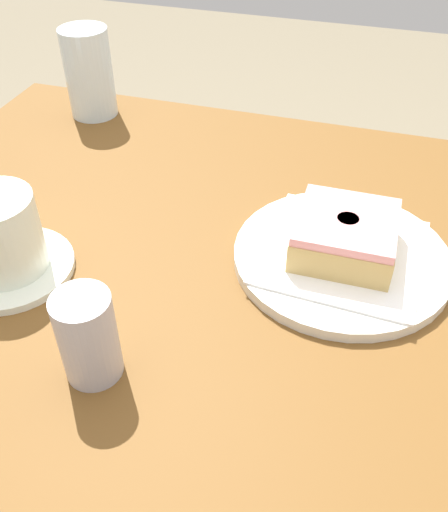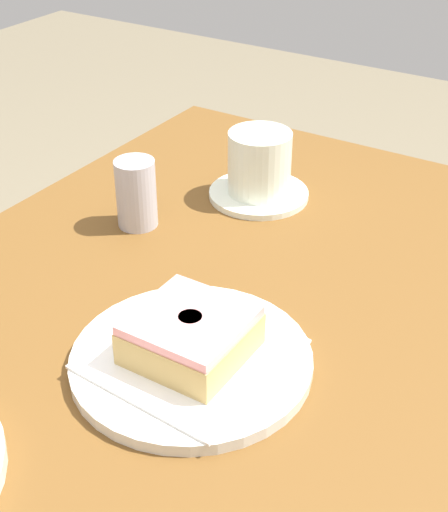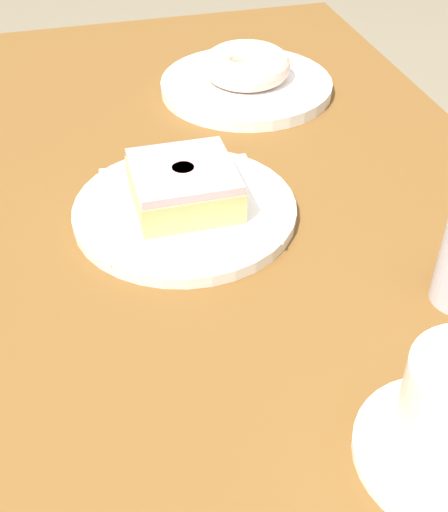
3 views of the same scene
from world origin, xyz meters
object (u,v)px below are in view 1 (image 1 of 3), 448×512
donut_glazed_square (345,235)px  water_glass (89,73)px  plate_glazed_square (341,257)px  coffee_cup (1,240)px  sugar_jar (88,337)px

donut_glazed_square → water_glass: size_ratio=0.80×
plate_glazed_square → water_glass: bearing=-30.2°
water_glass → coffee_cup: 0.36m
plate_glazed_square → sugar_jar: (0.18, 0.21, 0.04)m
water_glass → sugar_jar: bearing=116.7°
donut_glazed_square → coffee_cup: size_ratio=0.77×
plate_glazed_square → coffee_cup: 0.35m
plate_glazed_square → water_glass: (0.41, -0.24, 0.06)m
water_glass → sugar_jar: 0.50m
donut_glazed_square → sugar_jar: (0.18, 0.21, 0.01)m
sugar_jar → coffee_cup: bearing=-32.5°
water_glass → coffee_cup: bearing=102.8°
donut_glazed_square → coffee_cup: (0.33, 0.11, 0.01)m
plate_glazed_square → donut_glazed_square: donut_glazed_square is taller
donut_glazed_square → coffee_cup: bearing=19.4°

